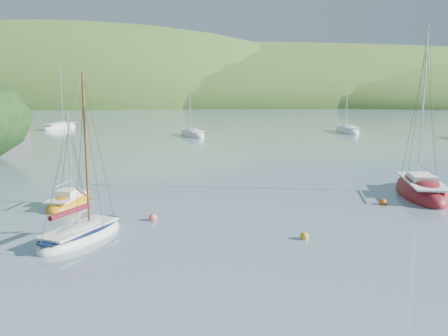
{
  "coord_description": "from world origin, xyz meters",
  "views": [
    {
      "loc": [
        0.98,
        -21.82,
        7.26
      ],
      "look_at": [
        1.23,
        8.0,
        2.14
      ],
      "focal_mm": 40.0,
      "sensor_mm": 36.0,
      "label": 1
    }
  ],
  "objects_px": {
    "sailboat_yellow": "(68,203)",
    "distant_sloop_a": "(192,135)",
    "sloop_red": "(421,191)",
    "distant_sloop_c": "(60,128)",
    "distant_sloop_b": "(347,131)",
    "daysailer_white": "(81,235)"
  },
  "relations": [
    {
      "from": "sloop_red",
      "to": "distant_sloop_c",
      "type": "distance_m",
      "value": 60.86
    },
    {
      "from": "daysailer_white",
      "to": "distant_sloop_b",
      "type": "distance_m",
      "value": 56.71
    },
    {
      "from": "sloop_red",
      "to": "distant_sloop_b",
      "type": "height_order",
      "value": "sloop_red"
    },
    {
      "from": "distant_sloop_c",
      "to": "distant_sloop_b",
      "type": "bearing_deg",
      "value": 13.52
    },
    {
      "from": "sloop_red",
      "to": "distant_sloop_c",
      "type": "height_order",
      "value": "sloop_red"
    },
    {
      "from": "sailboat_yellow",
      "to": "distant_sloop_c",
      "type": "bearing_deg",
      "value": 116.58
    },
    {
      "from": "daysailer_white",
      "to": "distant_sloop_a",
      "type": "height_order",
      "value": "distant_sloop_a"
    },
    {
      "from": "daysailer_white",
      "to": "sloop_red",
      "type": "xyz_separation_m",
      "value": [
        19.72,
        9.2,
        0.02
      ]
    },
    {
      "from": "daysailer_white",
      "to": "sloop_red",
      "type": "relative_size",
      "value": 0.69
    },
    {
      "from": "sailboat_yellow",
      "to": "distant_sloop_a",
      "type": "height_order",
      "value": "distant_sloop_a"
    },
    {
      "from": "sloop_red",
      "to": "distant_sloop_a",
      "type": "relative_size",
      "value": 1.21
    },
    {
      "from": "sailboat_yellow",
      "to": "distant_sloop_b",
      "type": "xyz_separation_m",
      "value": [
        27.97,
        44.13,
        0.02
      ]
    },
    {
      "from": "sloop_red",
      "to": "distant_sloop_b",
      "type": "xyz_separation_m",
      "value": [
        5.7,
        41.5,
        -0.04
      ]
    },
    {
      "from": "sailboat_yellow",
      "to": "distant_sloop_b",
      "type": "height_order",
      "value": "distant_sloop_b"
    },
    {
      "from": "sailboat_yellow",
      "to": "distant_sloop_a",
      "type": "xyz_separation_m",
      "value": [
        5.31,
        39.24,
        0.01
      ]
    },
    {
      "from": "sailboat_yellow",
      "to": "distant_sloop_c",
      "type": "distance_m",
      "value": 52.35
    },
    {
      "from": "sloop_red",
      "to": "distant_sloop_a",
      "type": "xyz_separation_m",
      "value": [
        -16.96,
        36.6,
        -0.05
      ]
    },
    {
      "from": "sloop_red",
      "to": "sailboat_yellow",
      "type": "relative_size",
      "value": 2.01
    },
    {
      "from": "daysailer_white",
      "to": "distant_sloop_b",
      "type": "relative_size",
      "value": 0.77
    },
    {
      "from": "sloop_red",
      "to": "distant_sloop_b",
      "type": "bearing_deg",
      "value": 90.62
    },
    {
      "from": "distant_sloop_a",
      "to": "distant_sloop_b",
      "type": "distance_m",
      "value": 23.18
    },
    {
      "from": "daysailer_white",
      "to": "distant_sloop_c",
      "type": "distance_m",
      "value": 59.38
    }
  ]
}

